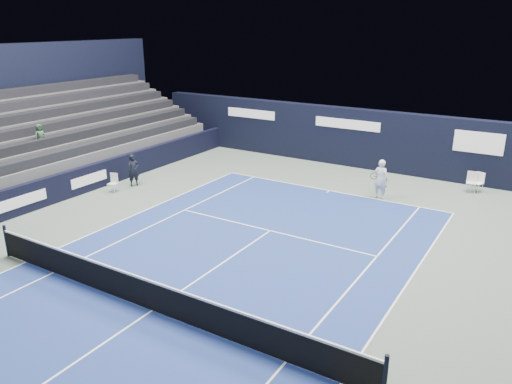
% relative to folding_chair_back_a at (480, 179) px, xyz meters
% --- Properties ---
extents(ground, '(48.00, 48.00, 0.00)m').
position_rel_folding_chair_back_a_xyz_m(ground, '(-5.87, -13.37, -0.61)').
color(ground, '#505F54').
rests_on(ground, ground).
extents(court_surface, '(10.97, 23.77, 0.01)m').
position_rel_folding_chair_back_a_xyz_m(court_surface, '(-5.87, -15.37, -0.61)').
color(court_surface, navy).
rests_on(court_surface, ground).
extents(folding_chair_back_a, '(0.53, 0.55, 0.92)m').
position_rel_folding_chair_back_a_xyz_m(folding_chair_back_a, '(0.00, 0.00, 0.00)').
color(folding_chair_back_a, white).
rests_on(folding_chair_back_a, ground).
extents(folding_chair_back_b, '(0.47, 0.46, 0.95)m').
position_rel_folding_chair_back_a_xyz_m(folding_chair_back_b, '(-0.31, -0.20, -0.07)').
color(folding_chair_back_b, silver).
rests_on(folding_chair_back_b, ground).
extents(line_judge_chair, '(0.46, 0.45, 0.87)m').
position_rel_folding_chair_back_a_xyz_m(line_judge_chair, '(-14.29, -8.79, -0.12)').
color(line_judge_chair, silver).
rests_on(line_judge_chair, ground).
extents(line_judge, '(0.57, 0.66, 1.53)m').
position_rel_folding_chair_back_a_xyz_m(line_judge, '(-14.11, -7.66, 0.16)').
color(line_judge, black).
rests_on(line_judge, ground).
extents(court_markings, '(11.03, 23.83, 0.00)m').
position_rel_folding_chair_back_a_xyz_m(court_markings, '(-5.87, -15.37, -0.60)').
color(court_markings, white).
rests_on(court_markings, court_surface).
extents(tennis_net, '(12.90, 0.10, 1.10)m').
position_rel_folding_chair_back_a_xyz_m(tennis_net, '(-5.87, -15.37, -0.10)').
color(tennis_net, black).
rests_on(tennis_net, ground).
extents(back_sponsor_wall, '(26.00, 0.63, 3.10)m').
position_rel_folding_chair_back_a_xyz_m(back_sponsor_wall, '(-5.87, 1.13, 0.94)').
color(back_sponsor_wall, black).
rests_on(back_sponsor_wall, ground).
extents(side_barrier_left, '(0.33, 22.00, 1.20)m').
position_rel_folding_chair_back_a_xyz_m(side_barrier_left, '(-15.37, -9.40, -0.01)').
color(side_barrier_left, black).
rests_on(side_barrier_left, ground).
extents(spectator_stand, '(6.00, 18.00, 6.40)m').
position_rel_folding_chair_back_a_xyz_m(spectator_stand, '(-19.14, -8.39, 1.34)').
color(spectator_stand, '#474749').
rests_on(spectator_stand, ground).
extents(tennis_player, '(0.69, 0.86, 1.78)m').
position_rel_folding_chair_back_a_xyz_m(tennis_player, '(-3.58, -3.27, 0.28)').
color(tennis_player, silver).
rests_on(tennis_player, ground).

